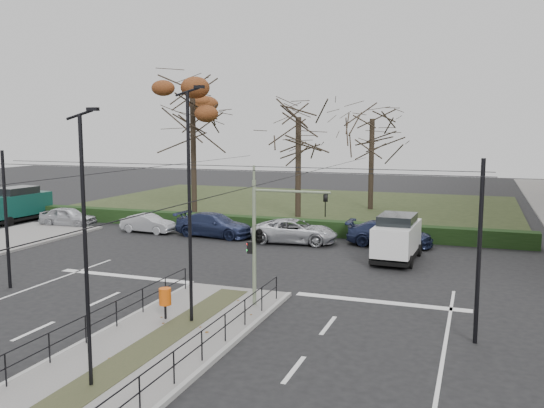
% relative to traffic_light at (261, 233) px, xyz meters
% --- Properties ---
extents(ground, '(140.00, 140.00, 0.00)m').
position_rel_traffic_light_xyz_m(ground, '(-1.78, -2.99, -2.96)').
color(ground, black).
rests_on(ground, ground).
extents(median_island, '(4.40, 15.00, 0.14)m').
position_rel_traffic_light_xyz_m(median_island, '(-1.78, -5.49, -2.89)').
color(median_island, slate).
rests_on(median_island, ground).
extents(park, '(38.00, 26.00, 0.10)m').
position_rel_traffic_light_xyz_m(park, '(-7.78, 29.01, -2.91)').
color(park, '#262F17').
rests_on(park, ground).
extents(hedge, '(38.00, 1.00, 1.00)m').
position_rel_traffic_light_xyz_m(hedge, '(-7.78, 15.61, -2.46)').
color(hedge, black).
rests_on(hedge, ground).
extents(median_railing, '(4.14, 13.24, 0.92)m').
position_rel_traffic_light_xyz_m(median_railing, '(-1.78, -5.59, -1.98)').
color(median_railing, black).
rests_on(median_railing, median_island).
extents(catenary, '(20.00, 34.00, 6.00)m').
position_rel_traffic_light_xyz_m(catenary, '(-1.78, -1.37, 0.46)').
color(catenary, black).
rests_on(catenary, ground).
extents(traffic_light, '(3.29, 1.89, 4.84)m').
position_rel_traffic_light_xyz_m(traffic_light, '(0.00, 0.00, 0.00)').
color(traffic_light, gray).
rests_on(traffic_light, median_island).
extents(litter_bin, '(0.44, 0.44, 1.12)m').
position_rel_traffic_light_xyz_m(litter_bin, '(-2.66, -2.67, -2.01)').
color(litter_bin, black).
rests_on(litter_bin, median_island).
extents(streetlamp_median_near, '(0.61, 0.12, 7.30)m').
position_rel_traffic_light_xyz_m(streetlamp_median_near, '(-1.75, -8.07, 0.89)').
color(streetlamp_median_near, black).
rests_on(streetlamp_median_near, median_island).
extents(streetlamp_median_far, '(0.69, 0.14, 8.21)m').
position_rel_traffic_light_xyz_m(streetlamp_median_far, '(-1.64, -2.58, 1.35)').
color(streetlamp_median_far, black).
rests_on(streetlamp_median_far, median_island).
extents(parked_car_first, '(4.17, 1.89, 1.39)m').
position_rel_traffic_light_xyz_m(parked_car_first, '(-19.67, 12.98, -2.26)').
color(parked_car_first, '#B6B8BF').
rests_on(parked_car_first, ground).
extents(parked_car_second, '(3.82, 1.51, 1.24)m').
position_rel_traffic_light_xyz_m(parked_car_second, '(-12.97, 12.76, -2.34)').
color(parked_car_second, '#B6B8BF').
rests_on(parked_car_second, ground).
extents(parked_car_third, '(5.38, 2.58, 1.51)m').
position_rel_traffic_light_xyz_m(parked_car_third, '(-8.19, 12.99, -2.20)').
color(parked_car_third, '#1E2748').
rests_on(parked_car_third, ground).
extents(parked_car_fourth, '(5.42, 2.93, 1.45)m').
position_rel_traffic_light_xyz_m(parked_car_fourth, '(-2.68, 12.74, -2.23)').
color(parked_car_fourth, '#B6B8BF').
rests_on(parked_car_fourth, ground).
extents(white_van, '(2.27, 4.69, 2.46)m').
position_rel_traffic_light_xyz_m(white_van, '(3.80, 10.06, -1.68)').
color(white_van, white).
rests_on(white_van, ground).
extents(green_van, '(2.33, 5.32, 2.60)m').
position_rel_traffic_light_xyz_m(green_van, '(-24.57, 13.41, -1.61)').
color(green_van, '#0D3932').
rests_on(green_van, ground).
extents(rust_tree, '(8.09, 8.09, 12.16)m').
position_rel_traffic_light_xyz_m(rust_tree, '(-13.94, 21.29, 6.37)').
color(rust_tree, black).
rests_on(rust_tree, park).
extents(bare_tree_center, '(6.47, 6.47, 10.14)m').
position_rel_traffic_light_xyz_m(bare_tree_center, '(-0.89, 28.52, 4.21)').
color(bare_tree_center, black).
rests_on(bare_tree_center, park).
extents(bare_tree_near, '(5.99, 5.99, 10.21)m').
position_rel_traffic_light_xyz_m(bare_tree_near, '(-5.44, 22.31, 4.25)').
color(bare_tree_near, black).
rests_on(bare_tree_near, park).
extents(parked_car_fifth, '(5.05, 2.06, 1.46)m').
position_rel_traffic_light_xyz_m(parked_car_fifth, '(2.88, 13.81, -2.23)').
color(parked_car_fifth, '#1E2748').
rests_on(parked_car_fifth, ground).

